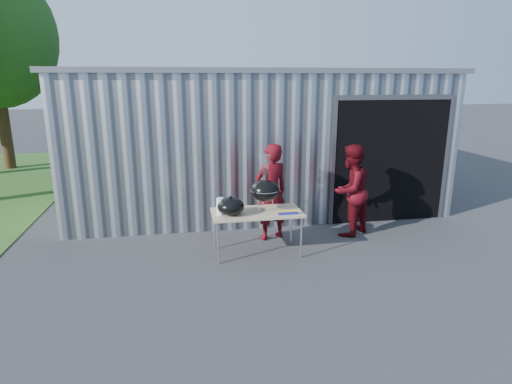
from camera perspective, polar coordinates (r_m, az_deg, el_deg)
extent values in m
plane|color=#2E2E31|center=(6.97, -1.59, -9.75)|extent=(80.00, 80.00, 0.00)
cube|color=silver|center=(11.19, -1.30, 7.67)|extent=(8.00, 6.00, 3.00)
cube|color=slate|center=(11.10, -1.35, 15.63)|extent=(8.20, 6.20, 0.10)
cube|color=black|center=(9.68, 15.92, 4.47)|extent=(2.40, 1.20, 2.50)
cube|color=#4C4C51|center=(9.03, 18.12, 11.93)|extent=(2.52, 0.08, 0.10)
cylinder|color=#442D19|center=(16.34, -30.36, 6.37)|extent=(0.36, 0.36, 2.12)
cube|color=tan|center=(7.16, 0.11, -2.77)|extent=(1.50, 0.75, 0.04)
cylinder|color=silver|center=(6.91, -5.09, -6.82)|extent=(0.03, 0.03, 0.71)
cylinder|color=silver|center=(7.15, 6.04, -6.07)|extent=(0.03, 0.03, 0.71)
cylinder|color=silver|center=(7.49, -5.55, -5.06)|extent=(0.03, 0.03, 0.71)
cylinder|color=silver|center=(7.72, 4.73, -4.44)|extent=(0.03, 0.03, 0.71)
ellipsoid|color=black|center=(7.11, 1.18, 0.19)|extent=(0.48, 0.48, 0.36)
cylinder|color=silver|center=(7.11, 1.18, 0.29)|extent=(0.49, 0.49, 0.02)
cylinder|color=silver|center=(7.11, 1.18, 0.40)|extent=(0.46, 0.46, 0.01)
cylinder|color=silver|center=(7.31, 0.95, -1.27)|extent=(0.02, 0.02, 0.24)
cylinder|color=silver|center=(7.09, 0.32, -1.79)|extent=(0.02, 0.02, 0.24)
cylinder|color=silver|center=(7.13, 2.24, -1.68)|extent=(0.02, 0.02, 0.24)
cylinder|color=#C56946|center=(7.07, -0.02, 0.45)|extent=(0.02, 0.14, 0.02)
cylinder|color=#C56946|center=(7.08, 0.25, 0.47)|extent=(0.02, 0.14, 0.02)
cylinder|color=#C56946|center=(7.09, 0.51, 0.48)|extent=(0.02, 0.14, 0.02)
cylinder|color=#C56946|center=(7.09, 0.78, 0.49)|extent=(0.02, 0.14, 0.02)
cylinder|color=#C56946|center=(7.10, 1.05, 0.50)|extent=(0.02, 0.14, 0.02)
cylinder|color=#C56946|center=(7.11, 1.31, 0.51)|extent=(0.02, 0.14, 0.02)
cylinder|color=#C56946|center=(7.11, 1.58, 0.53)|extent=(0.02, 0.14, 0.02)
cylinder|color=#C56946|center=(7.12, 1.85, 0.54)|extent=(0.02, 0.14, 0.02)
cylinder|color=#C56946|center=(7.13, 2.11, 0.55)|extent=(0.02, 0.14, 0.02)
cylinder|color=#C56946|center=(7.13, 2.38, 0.56)|extent=(0.02, 0.14, 0.02)
cone|color=silver|center=(7.04, 1.19, 2.76)|extent=(0.20, 0.20, 0.55)
ellipsoid|color=black|center=(6.96, -3.39, -1.93)|extent=(0.44, 0.44, 0.29)
cylinder|color=black|center=(6.91, -3.41, -0.68)|extent=(0.05, 0.05, 0.03)
cylinder|color=white|center=(6.99, -4.79, -1.91)|extent=(0.12, 0.12, 0.28)
cube|color=white|center=(7.28, -4.48, -1.95)|extent=(0.20, 0.15, 0.10)
cube|color=#1E189F|center=(7.02, 4.27, -2.81)|extent=(0.32, 0.05, 0.05)
cube|color=yellow|center=(7.01, 4.28, -2.57)|extent=(0.32, 0.05, 0.01)
imported|color=#4C080F|center=(7.82, 2.05, -0.01)|extent=(0.76, 0.62, 1.79)
imported|color=#4C080F|center=(8.22, 12.47, 0.22)|extent=(1.07, 1.02, 1.74)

